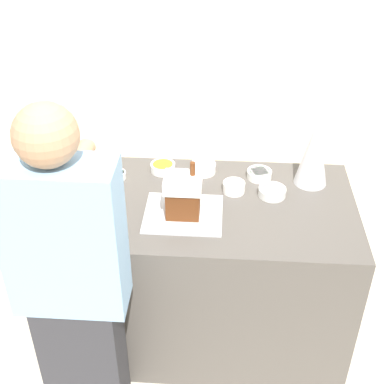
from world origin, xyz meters
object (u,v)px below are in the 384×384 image
object	(u,v)px
candy_bowl_near_tray_right	(117,175)
candy_bowl_center_rear	(234,187)
candy_bowl_front_corner	(259,174)
candy_bowl_behind_tray	(272,192)
candy_bowl_far_left	(203,167)
person	(73,290)
candy_bowl_beside_tree	(96,160)
candy_bowl_near_tray_left	(163,167)
baking_tray	(183,214)
gingerbread_house	(183,195)
decorative_tree	(314,151)

from	to	relation	value
candy_bowl_near_tray_right	candy_bowl_center_rear	world-z (taller)	candy_bowl_center_rear
candy_bowl_front_corner	candy_bowl_behind_tray	distance (m)	0.17
candy_bowl_far_left	person	distance (m)	1.01
candy_bowl_beside_tree	candy_bowl_far_left	bearing A→B (deg)	-3.75
candy_bowl_near_tray_right	candy_bowl_center_rear	distance (m)	0.61
candy_bowl_beside_tree	candy_bowl_far_left	xyz separation A→B (m)	(0.58, -0.04, -0.00)
candy_bowl_near_tray_left	candy_bowl_far_left	size ratio (longest dim) A/B	0.98
person	candy_bowl_center_rear	bearing A→B (deg)	48.64
baking_tray	candy_bowl_near_tray_right	bearing A→B (deg)	141.65
candy_bowl_front_corner	candy_bowl_center_rear	xyz separation A→B (m)	(-0.13, -0.14, 0.01)
gingerbread_house	candy_bowl_near_tray_right	distance (m)	0.48
gingerbread_house	candy_bowl_near_tray_left	world-z (taller)	gingerbread_house
candy_bowl_front_corner	candy_bowl_near_tray_left	bearing A→B (deg)	176.60
candy_bowl_near_tray_right	person	world-z (taller)	person
candy_bowl_beside_tree	candy_bowl_front_corner	world-z (taller)	candy_bowl_beside_tree
baking_tray	decorative_tree	bearing A→B (deg)	27.07
baking_tray	candy_bowl_beside_tree	size ratio (longest dim) A/B	2.85
candy_bowl_near_tray_right	candy_bowl_behind_tray	size ratio (longest dim) A/B	0.67
candy_bowl_front_corner	candy_bowl_far_left	xyz separation A→B (m)	(-0.29, 0.03, 0.01)
candy_bowl_near_tray_left	gingerbread_house	bearing A→B (deg)	-69.64
baking_tray	candy_bowl_front_corner	xyz separation A→B (m)	(0.37, 0.35, 0.02)
gingerbread_house	candy_bowl_beside_tree	bearing A→B (deg)	140.37
decorative_tree	candy_bowl_beside_tree	distance (m)	1.15
decorative_tree	candy_bowl_center_rear	distance (m)	0.44
candy_bowl_near_tray_left	candy_bowl_far_left	xyz separation A→B (m)	(0.21, 0.00, 0.00)
candy_bowl_beside_tree	candy_bowl_near_tray_left	distance (m)	0.37
candy_bowl_near_tray_left	person	bearing A→B (deg)	-106.27
baking_tray	candy_bowl_behind_tray	bearing A→B (deg)	23.81
candy_bowl_far_left	candy_bowl_near_tray_left	bearing A→B (deg)	-178.91
decorative_tree	gingerbread_house	bearing A→B (deg)	-152.93
candy_bowl_beside_tree	person	xyz separation A→B (m)	(0.11, -0.93, -0.04)
candy_bowl_front_corner	candy_bowl_behind_tray	size ratio (longest dim) A/B	0.94
decorative_tree	candy_bowl_front_corner	size ratio (longest dim) A/B	2.87
candy_bowl_near_tray_right	candy_bowl_center_rear	size ratio (longest dim) A/B	0.82
candy_bowl_front_corner	person	world-z (taller)	person
person	candy_bowl_far_left	bearing A→B (deg)	62.11
gingerbread_house	candy_bowl_front_corner	bearing A→B (deg)	43.38
candy_bowl_far_left	person	size ratio (longest dim) A/B	0.08
baking_tray	candy_bowl_near_tray_left	size ratio (longest dim) A/B	2.82
baking_tray	candy_bowl_front_corner	size ratio (longest dim) A/B	2.86
candy_bowl_behind_tray	candy_bowl_far_left	bearing A→B (deg)	151.15
candy_bowl_front_corner	candy_bowl_behind_tray	xyz separation A→B (m)	(0.06, -0.16, 0.00)
person	baking_tray	bearing A→B (deg)	52.07
candy_bowl_far_left	decorative_tree	bearing A→B (deg)	-6.31
candy_bowl_near_tray_left	candy_bowl_front_corner	size ratio (longest dim) A/B	1.01
candy_bowl_near_tray_left	candy_bowl_front_corner	xyz separation A→B (m)	(0.51, -0.03, -0.00)
gingerbread_house	candy_bowl_beside_tree	world-z (taller)	gingerbread_house
candy_bowl_beside_tree	candy_bowl_near_tray_left	bearing A→B (deg)	-6.54
candy_bowl_beside_tree	person	distance (m)	0.94
baking_tray	candy_bowl_near_tray_right	size ratio (longest dim) A/B	4.04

